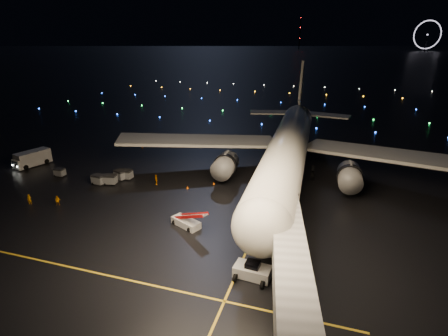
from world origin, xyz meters
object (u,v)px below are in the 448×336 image
Objects in this scene: crew_c at (156,180)px; baggage_cart_2 at (127,174)px; baggage_cart_1 at (120,175)px; baggage_cart_3 at (98,179)px; baggage_cart_4 at (60,172)px; belt_loader at (186,216)px; airliner at (291,124)px; pushback_tug at (253,270)px; crew_b at (58,201)px; baggage_cart_0 at (110,179)px; crew_a at (29,199)px; service_truck at (33,158)px.

crew_c reaches higher than baggage_cart_2.
baggage_cart_3 reaches higher than baggage_cart_1.
baggage_cart_4 is at bearing -112.85° from crew_c.
belt_loader reaches higher than baggage_cart_4.
airliner reaches higher than pushback_tug.
crew_c reaches higher than crew_b.
baggage_cart_1 is 1.02× the size of baggage_cart_2.
pushback_tug reaches higher than baggage_cart_2.
crew_c is 0.88× the size of baggage_cart_3.
pushback_tug reaches higher than baggage_cart_0.
pushback_tug is 34.88m from baggage_cart_3.
airliner is at bearing 43.83° from baggage_cart_1.
crew_a is at bearing -69.78° from baggage_cart_4.
baggage_cart_1 is at bearing -119.95° from crew_c.
baggage_cart_0 is 1.03× the size of baggage_cart_2.
crew_c reaches higher than crew_a.
airliner is 31.69m from baggage_cart_1.
service_truck reaches higher than baggage_cart_1.
baggage_cart_1 is 11.56m from baggage_cart_4.
airliner is 8.17× the size of service_truck.
baggage_cart_3 is at bearing -101.80° from crew_c.
crew_c is 0.89× the size of baggage_cart_1.
baggage_cart_0 is (-28.30, -14.91, -8.34)m from airliner.
baggage_cart_1 reaches higher than baggage_cart_2.
belt_loader is 30.54m from baggage_cart_4.
baggage_cart_1 is 1.13× the size of baggage_cart_4.
pushback_tug is 34.01m from baggage_cart_2.
airliner is 32.78× the size of baggage_cart_2.
service_truck reaches higher than crew_b.
baggage_cart_0 is at bearing -154.49° from airliner.
crew_b is at bearing -154.94° from belt_loader.
crew_c is at bearing 22.13° from baggage_cart_3.
crew_c is 1.01× the size of baggage_cart_4.
baggage_cart_1 is at bearing 58.09° from baggage_cart_3.
baggage_cart_0 reaches higher than baggage_cart_1.
airliner reaches higher than baggage_cart_3.
service_truck is at bearing 160.54° from baggage_cart_4.
belt_loader is at bearing -18.04° from baggage_cart_4.
crew_c is 0.91× the size of baggage_cart_2.
crew_b reaches higher than baggage_cart_4.
airliner is 34.99m from baggage_cart_3.
baggage_cart_3 is at bearing -6.36° from baggage_cart_4.
baggage_cart_4 is at bearing -173.74° from belt_loader.
airliner is at bearing 95.77° from pushback_tug.
crew_b is at bearing -13.88° from crew_a.
baggage_cart_2 is at bearing 11.89° from baggage_cart_4.
pushback_tug is at bearing -6.68° from service_truck.
baggage_cart_4 is (-9.06, 1.08, -0.11)m from baggage_cart_3.
baggage_cart_1 is (-28.48, 19.37, -0.06)m from pushback_tug.
crew_c is (10.36, 11.50, 0.11)m from crew_b.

